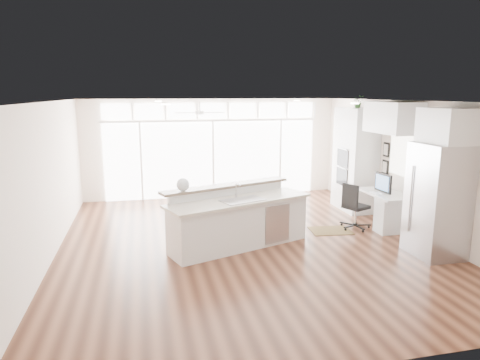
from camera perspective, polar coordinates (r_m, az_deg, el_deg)
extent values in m
cube|color=#3E1F13|center=(8.38, 0.91, -8.40)|extent=(7.00, 8.00, 0.02)
cube|color=silver|center=(7.88, 0.98, 10.46)|extent=(7.00, 8.00, 0.02)
cube|color=white|center=(11.90, -3.69, 4.26)|extent=(7.00, 0.04, 2.70)
cube|color=white|center=(4.38, 13.75, -8.78)|extent=(7.00, 0.04, 2.70)
cube|color=white|center=(7.96, -24.33, -0.35)|extent=(0.04, 8.00, 2.70)
cube|color=white|center=(9.48, 21.95, 1.60)|extent=(0.04, 8.00, 2.70)
cube|color=white|center=(11.88, -3.62, 2.79)|extent=(5.80, 0.06, 2.08)
cube|color=white|center=(11.76, -3.71, 9.21)|extent=(5.90, 0.06, 0.40)
cube|color=white|center=(9.67, 20.84, 3.06)|extent=(0.04, 0.85, 0.85)
cube|color=white|center=(10.55, -5.42, 9.47)|extent=(1.16, 1.16, 0.32)
cube|color=beige|center=(8.08, 0.63, 10.34)|extent=(3.40, 3.00, 0.02)
cube|color=white|center=(10.84, 15.09, 2.65)|extent=(0.64, 1.20, 2.50)
cube|color=white|center=(9.72, 18.73, -3.80)|extent=(0.72, 1.30, 0.76)
cube|color=white|center=(9.44, 19.71, 7.84)|extent=(0.64, 1.30, 0.64)
cube|color=#AAAAAF|center=(8.26, 24.85, -2.49)|extent=(0.76, 0.90, 2.00)
cube|color=white|center=(8.10, 25.96, 6.51)|extent=(0.64, 0.90, 0.60)
cube|color=black|center=(10.21, 18.87, 2.75)|extent=(0.06, 0.22, 0.80)
cube|color=white|center=(8.02, -0.09, -5.06)|extent=(3.00, 1.95, 1.12)
cube|color=#352611|center=(9.26, 11.99, -6.61)|extent=(0.90, 0.69, 0.01)
cube|color=black|center=(9.42, 15.21, -3.38)|extent=(0.66, 0.63, 0.98)
sphere|color=silver|center=(7.75, -7.62, -0.59)|extent=(0.32, 0.32, 0.24)
cube|color=black|center=(9.55, 18.55, -0.34)|extent=(0.13, 0.54, 0.45)
cube|color=white|center=(9.50, 17.59, -1.67)|extent=(0.13, 0.30, 0.01)
imported|color=#2B5424|center=(10.73, 15.47, 9.86)|extent=(0.29, 0.32, 0.23)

